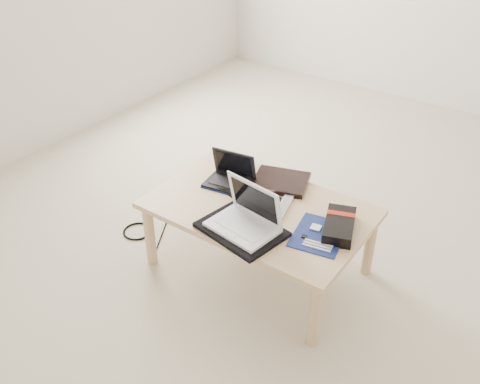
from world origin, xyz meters
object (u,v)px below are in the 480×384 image
Objects in this scene: coffee_table at (259,214)px; netbook at (230,177)px; white_laptop at (246,218)px; gpu_box at (339,226)px.

netbook reaches higher than coffee_table.
white_laptop is 0.44m from gpu_box.
coffee_table is at bearing -172.92° from gpu_box.
netbook reaches higher than gpu_box.
gpu_box is at bearing -3.50° from netbook.
white_laptop is 1.14× the size of gpu_box.
netbook is (-0.25, 0.09, 0.09)m from coffee_table.
gpu_box is (0.67, -0.04, -0.01)m from netbook.
coffee_table is 0.28m from netbook.
netbook is at bearing 159.46° from coffee_table.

